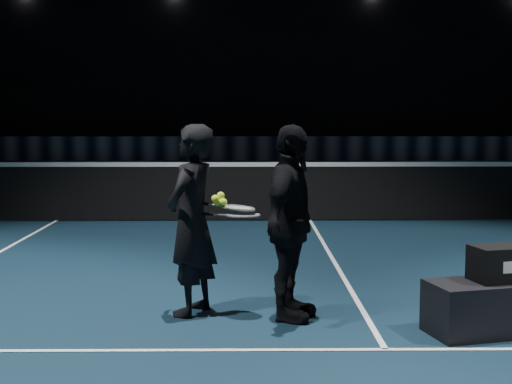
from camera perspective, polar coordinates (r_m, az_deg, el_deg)
floor at (r=11.60m, az=4.35°, el=-2.29°), size 36.00×36.00×0.00m
wall_back at (r=29.63m, az=1.37°, el=12.57°), size 30.00×0.00×30.00m
court_lines at (r=11.60m, az=4.35°, el=-2.28°), size 10.98×23.78×0.01m
net_mesh at (r=11.54m, az=4.36°, el=-0.09°), size 12.80×0.02×0.86m
net_tape at (r=11.50m, az=4.38°, el=2.22°), size 12.80×0.03×0.07m
sponsor_backdrop at (r=26.98m, az=1.53°, el=3.52°), size 22.00×0.15×0.90m
player_a at (r=6.10m, az=-5.18°, el=-2.25°), size 0.59×0.70×1.63m
player_b at (r=5.92m, az=2.75°, el=-2.48°), size 0.70×1.03×1.63m
racket_lower at (r=5.98m, az=-1.04°, el=-1.85°), size 0.71×0.35×0.03m
racket_upper at (r=6.03m, az=-1.43°, el=-1.28°), size 0.70×0.31×0.10m
tennis_balls at (r=6.02m, az=-2.85°, el=-0.65°), size 0.12×0.10×0.12m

